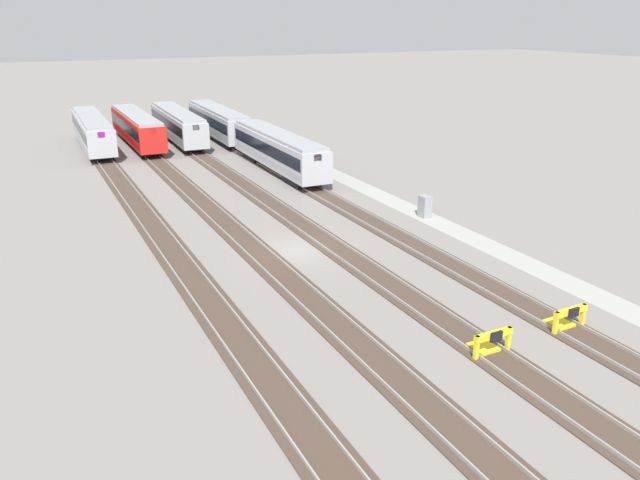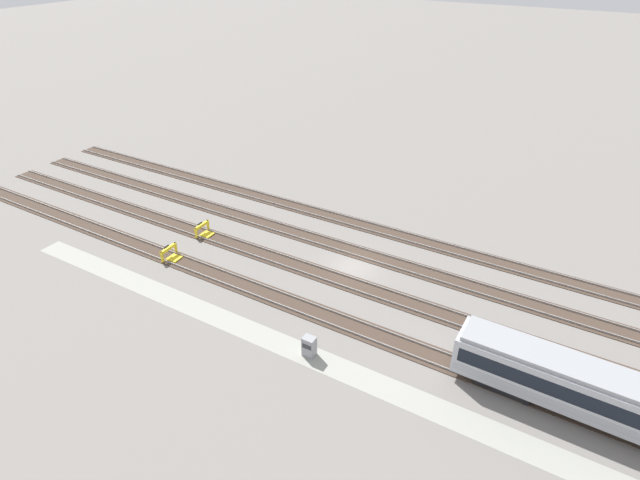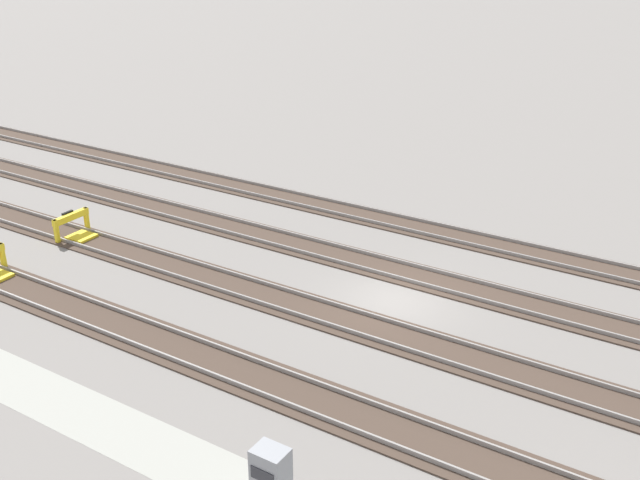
{
  "view_description": "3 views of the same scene",
  "coord_description": "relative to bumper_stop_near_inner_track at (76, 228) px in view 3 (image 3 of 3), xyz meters",
  "views": [
    {
      "loc": [
        -33.89,
        14.85,
        13.92
      ],
      "look_at": [
        -3.46,
        0.0,
        1.8
      ],
      "focal_mm": 35.0,
      "sensor_mm": 36.0,
      "label": 1
    },
    {
      "loc": [
        15.93,
        -33.54,
        25.8
      ],
      "look_at": [
        -3.46,
        0.0,
        1.8
      ],
      "focal_mm": 28.0,
      "sensor_mm": 36.0,
      "label": 2
    },
    {
      "loc": [
        11.34,
        -23.44,
        14.0
      ],
      "look_at": [
        -3.46,
        0.0,
        1.8
      ],
      "focal_mm": 42.0,
      "sensor_mm": 36.0,
      "label": 3
    }
  ],
  "objects": [
    {
      "name": "rail_track_near_inner",
      "position": [
        15.42,
        -0.0,
        -0.47
      ],
      "size": [
        90.0,
        2.24,
        0.21
      ],
      "color": "#47382D",
      "rests_on": "ground"
    },
    {
      "name": "rail_track_nearest",
      "position": [
        15.42,
        -4.79,
        -0.47
      ],
      "size": [
        90.0,
        2.24,
        0.21
      ],
      "color": "#47382D",
      "rests_on": "ground"
    },
    {
      "name": "ground_plane",
      "position": [
        15.42,
        2.39,
        -0.51
      ],
      "size": [
        400.0,
        400.0,
        0.0
      ],
      "primitive_type": "plane",
      "color": "gray"
    },
    {
      "name": "rail_track_far_inner",
      "position": [
        15.42,
        9.57,
        -0.47
      ],
      "size": [
        90.0,
        2.24,
        0.21
      ],
      "color": "#47382D",
      "rests_on": "ground"
    },
    {
      "name": "rail_track_middle",
      "position": [
        15.42,
        4.78,
        -0.47
      ],
      "size": [
        90.0,
        2.24,
        0.21
      ],
      "color": "#47382D",
      "rests_on": "ground"
    },
    {
      "name": "bumper_stop_near_inner_track",
      "position": [
        0.0,
        0.0,
        0.0
      ],
      "size": [
        1.35,
        2.0,
        1.22
      ],
      "color": "yellow",
      "rests_on": "ground"
    },
    {
      "name": "service_walkway",
      "position": [
        15.42,
        -9.1,
        -0.51
      ],
      "size": [
        54.0,
        2.0,
        0.01
      ],
      "primitive_type": "cube",
      "color": "#9E9E93",
      "rests_on": "ground"
    },
    {
      "name": "electrical_cabinet",
      "position": [
        17.65,
        -8.99,
        0.29
      ],
      "size": [
        0.9,
        0.73,
        1.6
      ],
      "color": "gray",
      "rests_on": "ground"
    }
  ]
}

